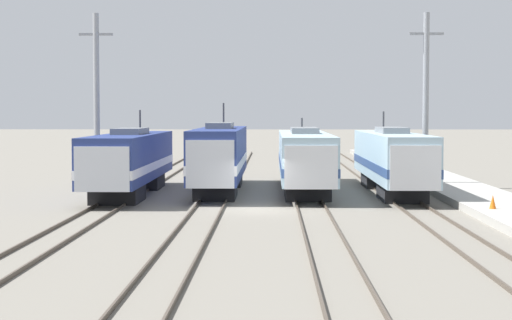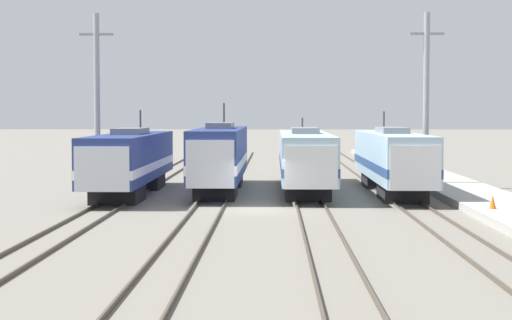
# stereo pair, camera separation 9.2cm
# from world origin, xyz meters

# --- Properties ---
(ground_plane) EXTENTS (400.00, 400.00, 0.00)m
(ground_plane) POSITION_xyz_m (0.00, 0.00, 0.00)
(ground_plane) COLOR slate
(rail_pair_far_left) EXTENTS (1.50, 120.00, 0.15)m
(rail_pair_far_left) POSITION_xyz_m (-7.75, 0.00, 0.07)
(rail_pair_far_left) COLOR #4C4238
(rail_pair_far_left) RESTS_ON ground_plane
(rail_pair_center_left) EXTENTS (1.51, 120.00, 0.15)m
(rail_pair_center_left) POSITION_xyz_m (-2.58, 0.00, 0.07)
(rail_pair_center_left) COLOR #4C4238
(rail_pair_center_left) RESTS_ON ground_plane
(rail_pair_center_right) EXTENTS (1.51, 120.00, 0.15)m
(rail_pair_center_right) POSITION_xyz_m (2.58, 0.00, 0.07)
(rail_pair_center_right) COLOR #4C4238
(rail_pair_center_right) RESTS_ON ground_plane
(rail_pair_far_right) EXTENTS (1.50, 120.00, 0.15)m
(rail_pair_far_right) POSITION_xyz_m (7.75, 0.00, 0.07)
(rail_pair_far_right) COLOR #4C4238
(rail_pair_far_right) RESTS_ON ground_plane
(locomotive_far_left) EXTENTS (3.00, 17.04, 5.00)m
(locomotive_far_left) POSITION_xyz_m (-7.75, 7.17, 2.03)
(locomotive_far_left) COLOR black
(locomotive_far_left) RESTS_ON ground_plane
(locomotive_center_left) EXTENTS (2.76, 17.11, 5.47)m
(locomotive_center_left) POSITION_xyz_m (-2.58, 9.21, 2.18)
(locomotive_center_left) COLOR black
(locomotive_center_left) RESTS_ON ground_plane
(locomotive_center_right) EXTENTS (3.00, 19.12, 4.48)m
(locomotive_center_right) POSITION_xyz_m (2.58, 9.83, 2.03)
(locomotive_center_right) COLOR #232326
(locomotive_center_right) RESTS_ON ground_plane
(locomotive_far_right) EXTENTS (2.81, 17.38, 4.91)m
(locomotive_far_right) POSITION_xyz_m (7.75, 8.37, 2.05)
(locomotive_far_right) COLOR #232326
(locomotive_far_right) RESTS_ON ground_plane
(catenary_tower_left) EXTENTS (2.16, 0.38, 11.15)m
(catenary_tower_left) POSITION_xyz_m (-10.63, 12.09, 5.71)
(catenary_tower_left) COLOR gray
(catenary_tower_left) RESTS_ON ground_plane
(catenary_tower_right) EXTENTS (2.16, 0.38, 11.15)m
(catenary_tower_right) POSITION_xyz_m (10.35, 12.09, 5.71)
(catenary_tower_right) COLOR gray
(catenary_tower_right) RESTS_ON ground_plane
(platform) EXTENTS (4.00, 120.00, 0.40)m
(platform) POSITION_xyz_m (11.91, 0.00, 0.20)
(platform) COLOR #A8A59E
(platform) RESTS_ON ground_plane
(traffic_cone) EXTENTS (0.31, 0.31, 0.64)m
(traffic_cone) POSITION_xyz_m (10.82, -2.89, 0.72)
(traffic_cone) COLOR orange
(traffic_cone) RESTS_ON platform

